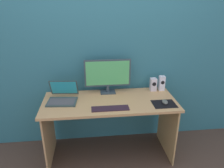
# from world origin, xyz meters

# --- Properties ---
(ground_plane) EXTENTS (8.00, 8.00, 0.00)m
(ground_plane) POSITION_xyz_m (0.00, 0.00, 0.00)
(ground_plane) COLOR #46342A
(wall_back) EXTENTS (6.00, 0.04, 2.50)m
(wall_back) POSITION_xyz_m (0.00, 0.38, 1.25)
(wall_back) COLOR #2E6C7C
(wall_back) RESTS_ON ground_plane
(desk) EXTENTS (1.49, 0.62, 0.74)m
(desk) POSITION_xyz_m (0.00, 0.00, 0.59)
(desk) COLOR tan
(desk) RESTS_ON ground_plane
(monitor) EXTENTS (0.55, 0.14, 0.41)m
(monitor) POSITION_xyz_m (0.00, 0.22, 0.97)
(monitor) COLOR #32404A
(monitor) RESTS_ON desk
(speaker_right) EXTENTS (0.07, 0.07, 0.18)m
(speaker_right) POSITION_xyz_m (0.67, 0.22, 0.83)
(speaker_right) COLOR white
(speaker_right) RESTS_ON desk
(speaker_near_monitor) EXTENTS (0.07, 0.08, 0.16)m
(speaker_near_monitor) POSITION_xyz_m (0.56, 0.22, 0.82)
(speaker_near_monitor) COLOR silver
(speaker_near_monitor) RESTS_ON desk
(laptop) EXTENTS (0.34, 0.33, 0.21)m
(laptop) POSITION_xyz_m (-0.52, 0.06, 0.79)
(laptop) COLOR #2F4243
(laptop) RESTS_ON desk
(keyboard_external) EXTENTS (0.39, 0.11, 0.01)m
(keyboard_external) POSITION_xyz_m (-0.01, -0.19, 0.75)
(keyboard_external) COLOR #2A1827
(keyboard_external) RESTS_ON desk
(mousepad) EXTENTS (0.25, 0.20, 0.00)m
(mousepad) POSITION_xyz_m (0.58, -0.15, 0.74)
(mousepad) COLOR black
(mousepad) RESTS_ON desk
(mouse) EXTENTS (0.07, 0.11, 0.04)m
(mouse) POSITION_xyz_m (0.59, -0.14, 0.76)
(mouse) COLOR #53564F
(mouse) RESTS_ON mousepad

